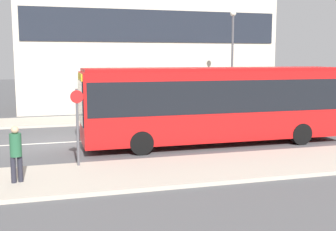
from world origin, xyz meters
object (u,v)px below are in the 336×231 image
(parked_car_0, at_px, (288,110))
(street_lamp, at_px, (232,52))
(pedestrian_near_stop, at_px, (16,151))
(city_bus, at_px, (215,101))
(bus_stop_sign, at_px, (77,121))

(parked_car_0, height_order, street_lamp, street_lamp)
(parked_car_0, bearing_deg, pedestrian_near_stop, -147.39)
(city_bus, xyz_separation_m, street_lamp, (4.22, 7.57, 2.23))
(bus_stop_sign, bearing_deg, pedestrian_near_stop, -141.67)
(street_lamp, bearing_deg, city_bus, -119.16)
(city_bus, height_order, parked_car_0, city_bus)
(city_bus, distance_m, parked_car_0, 9.07)
(parked_car_0, relative_size, bus_stop_sign, 1.54)
(city_bus, distance_m, bus_stop_sign, 6.72)
(parked_car_0, height_order, pedestrian_near_stop, pedestrian_near_stop)
(street_lamp, bearing_deg, bus_stop_sign, -135.31)
(bus_stop_sign, distance_m, street_lamp, 14.80)
(pedestrian_near_stop, xyz_separation_m, street_lamp, (12.28, 11.77, 3.09))
(pedestrian_near_stop, bearing_deg, city_bus, 8.72)
(pedestrian_near_stop, distance_m, street_lamp, 17.28)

